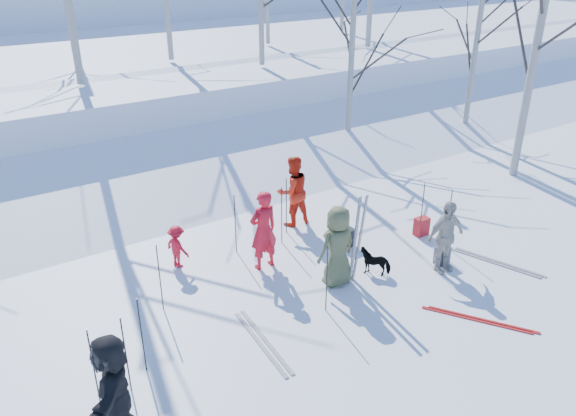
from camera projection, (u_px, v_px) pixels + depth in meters
ground at (332, 299)px, 10.52m from camera, size 120.00×120.00×0.00m
snow_ramp at (180, 174)px, 15.73m from camera, size 70.00×9.49×4.12m
snow_plateau at (79, 78)px, 22.90m from camera, size 70.00×18.00×2.20m
skier_olive_center at (338, 246)px, 10.68m from camera, size 0.81×0.54×1.64m
skier_red_north at (263, 230)px, 11.21m from camera, size 0.63×0.43×1.69m
skier_redor_behind at (293, 191)px, 12.97m from camera, size 0.84×0.66×1.68m
skier_red_seated at (177, 246)px, 11.40m from camera, size 0.52×0.67×0.92m
skier_cream_east at (445, 237)px, 11.14m from camera, size 0.92×0.44×1.53m
skier_grey_west at (113, 388)px, 7.31m from camera, size 1.09×1.56×1.62m
dog at (375, 261)px, 11.26m from camera, size 0.64×0.66×0.53m
upright_ski_left at (355, 241)px, 10.58m from camera, size 0.10×0.16×1.90m
upright_ski_right at (360, 239)px, 10.66m from camera, size 0.14×0.23×1.89m
ski_pair_b at (497, 262)px, 11.70m from camera, size 1.33×2.02×0.02m
ski_pair_c at (479, 320)px, 9.93m from camera, size 1.93×2.08×0.02m
ski_pair_d at (263, 342)px, 9.38m from camera, size 0.49×1.93×0.02m
ski_pole_a at (327, 279)px, 9.92m from camera, size 0.02×0.02×1.34m
ski_pole_b at (142, 336)px, 8.50m from camera, size 0.02×0.02×1.34m
ski_pole_c at (282, 216)px, 12.20m from camera, size 0.02×0.02×1.34m
ski_pole_d at (422, 211)px, 12.40m from camera, size 0.02×0.02×1.34m
ski_pole_e at (235, 224)px, 11.83m from camera, size 0.02×0.02×1.34m
ski_pole_f at (126, 355)px, 8.09m from camera, size 0.02×0.02×1.34m
ski_pole_g at (160, 278)px, 9.95m from camera, size 0.02×0.02×1.34m
ski_pole_h at (286, 206)px, 12.64m from camera, size 0.02×0.02×1.34m
ski_pole_i at (94, 368)px, 7.85m from camera, size 0.02×0.02×1.34m
ski_pole_j at (448, 219)px, 12.06m from camera, size 0.02×0.02×1.34m
backpack_red at (421, 226)px, 12.75m from camera, size 0.32×0.22×0.42m
backpack_grey at (442, 255)px, 11.62m from camera, size 0.30×0.20×0.38m
backpack_dark at (346, 238)px, 12.27m from camera, size 0.34×0.24×0.40m
birch_edge_b at (537, 42)px, 14.53m from camera, size 5.79×5.79×7.41m
birch_edge_c at (474, 59)px, 18.41m from camera, size 4.19×4.19×5.13m
birch_edge_e at (351, 72)px, 16.92m from camera, size 4.10×4.10×5.00m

